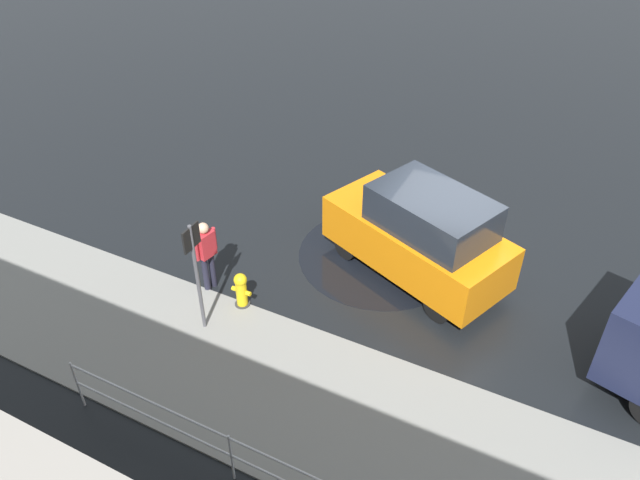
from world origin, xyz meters
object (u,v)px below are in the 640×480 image
Objects in this scene: fire_hydrant at (241,290)px; sign_post at (195,264)px; moving_hatchback at (420,234)px; pedestrian at (206,251)px.

sign_post is at bearing 69.39° from fire_hydrant.
moving_hatchback reaches higher than pedestrian.
fire_hydrant is 1.48m from sign_post.
moving_hatchback is at bearing -146.97° from pedestrian.
moving_hatchback is at bearing -137.36° from fire_hydrant.
sign_post is (-0.56, 1.01, 0.62)m from pedestrian.
moving_hatchback reaches higher than fire_hydrant.
sign_post is at bearing 47.76° from moving_hatchback.
pedestrian is (0.88, -0.17, 0.56)m from fire_hydrant.
fire_hydrant is at bearing 42.64° from moving_hatchback.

